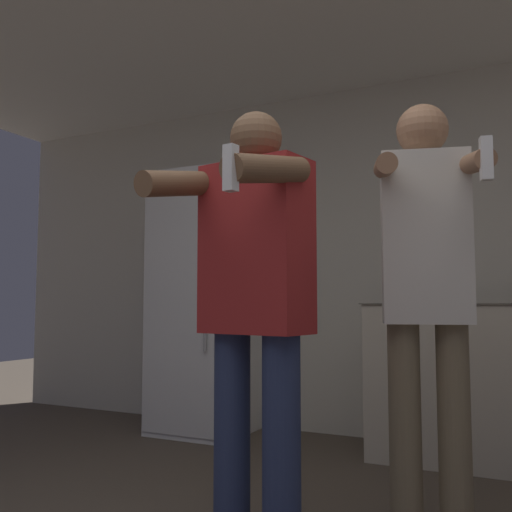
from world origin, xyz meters
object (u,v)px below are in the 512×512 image
person_man_side (426,287)px  bottle_amber_bourbon (392,284)px  refrigerator (206,301)px  person_woman_foreground (254,299)px

person_man_side → bottle_amber_bourbon: bearing=107.6°
refrigerator → person_woman_foreground: (1.32, -1.84, 0.00)m
bottle_amber_bourbon → person_woman_foreground: 1.84m
refrigerator → bottle_amber_bourbon: size_ratio=6.20×
bottle_amber_bourbon → person_man_side: person_man_side is taller
bottle_amber_bourbon → person_man_side: bearing=-72.4°
refrigerator → person_woman_foreground: bearing=-54.4°
person_woman_foreground → bottle_amber_bourbon: bearing=87.3°
bottle_amber_bourbon → person_man_side: size_ratio=0.18×
bottle_amber_bourbon → refrigerator: bearing=179.6°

